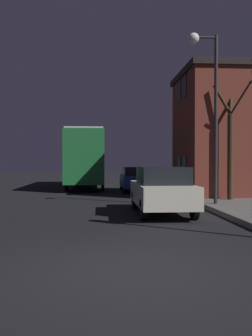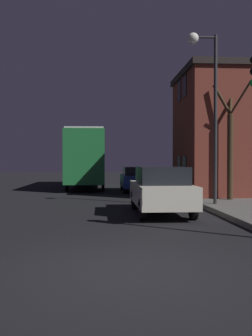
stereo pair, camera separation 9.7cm
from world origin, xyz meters
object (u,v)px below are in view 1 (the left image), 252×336
Objects in this scene: streetlamp at (207,87)px; car_mid_lane at (136,179)px; bare_tree at (230,146)px; bus at (87,155)px; car_near_lane at (162,189)px.

car_mid_lane is at bearing 103.06° from streetlamp.
streetlamp is 3.14m from bare_tree.
car_near_lane is (3.09, -13.93, -1.44)m from bus.
bare_tree reaches higher than bus.
bus reaches higher than car_near_lane.
streetlamp is 1.51× the size of car_near_lane.
streetlamp is at bearing -76.94° from car_mid_lane.
streetlamp is at bearing -132.96° from bare_tree.
streetlamp is 4.65m from car_near_lane.
bare_tree is at bearing -63.14° from car_mid_lane.
bus is at bearing 128.36° from car_mid_lane.
bare_tree is (1.50, 1.61, -2.24)m from streetlamp.
bus reaches higher than car_mid_lane.
bare_tree reaches higher than car_near_lane.
bus is 2.36× the size of car_near_lane.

